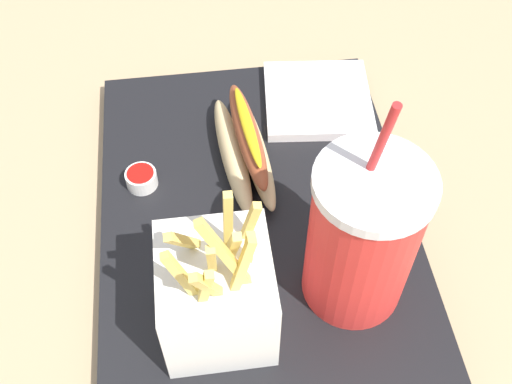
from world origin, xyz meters
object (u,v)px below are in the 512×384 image
at_px(hot_dog_1, 243,147).
at_px(ketchup_cup_1, 234,233).
at_px(fries_basket, 217,293).
at_px(napkin_stack, 318,99).
at_px(ketchup_cup_2, 141,178).
at_px(soda_cup, 362,238).

height_order(hot_dog_1, ketchup_cup_1, hot_dog_1).
distance_m(fries_basket, ketchup_cup_1, 0.10).
bearing_deg(napkin_stack, fries_basket, 151.91).
xyz_separation_m(ketchup_cup_1, napkin_stack, (0.18, -0.12, -0.00)).
distance_m(fries_basket, ketchup_cup_2, 0.19).
distance_m(soda_cup, hot_dog_1, 0.19).
height_order(ketchup_cup_1, napkin_stack, ketchup_cup_1).
distance_m(hot_dog_1, napkin_stack, 0.13).
bearing_deg(napkin_stack, ketchup_cup_1, 146.40).
xyz_separation_m(hot_dog_1, ketchup_cup_2, (-0.02, 0.11, -0.01)).
height_order(soda_cup, fries_basket, soda_cup).
xyz_separation_m(hot_dog_1, napkin_stack, (0.08, -0.10, -0.02)).
relative_size(ketchup_cup_1, napkin_stack, 0.32).
xyz_separation_m(fries_basket, ketchup_cup_2, (0.17, 0.07, -0.04)).
distance_m(hot_dog_1, ketchup_cup_1, 0.10).
bearing_deg(ketchup_cup_2, fries_basket, -158.51).
bearing_deg(ketchup_cup_1, napkin_stack, -33.60).
bearing_deg(hot_dog_1, ketchup_cup_1, 167.86).
relative_size(ketchup_cup_2, napkin_stack, 0.27).
relative_size(fries_basket, napkin_stack, 1.43).
bearing_deg(soda_cup, fries_basket, 99.18).
bearing_deg(ketchup_cup_1, fries_basket, 165.28).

